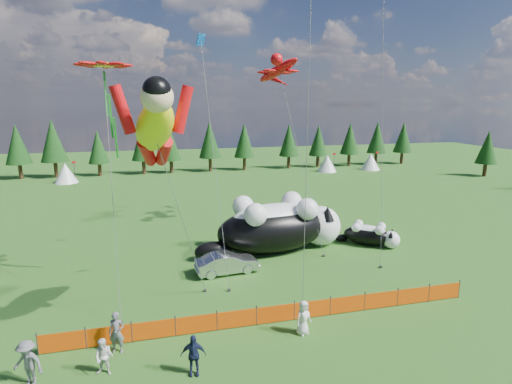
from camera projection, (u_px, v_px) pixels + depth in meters
ground at (260, 296)px, 23.20m from camera, size 160.00×160.00×0.00m
safety_fence at (276, 314)px, 20.25m from camera, size 22.06×0.06×1.10m
tree_line at (190, 148)px, 64.96m from camera, size 90.00×4.00×8.00m
festival_tents at (263, 166)px, 63.41m from camera, size 50.00×3.20×2.80m
cat_large at (279, 225)px, 30.06m from camera, size 11.67×5.20×4.22m
cat_small at (371, 235)px, 31.42m from camera, size 4.28×3.74×1.83m
car at (227, 263)px, 26.24m from camera, size 4.31×1.90×1.38m
spectator_a at (117, 332)px, 17.77m from camera, size 0.80×0.63×1.92m
spectator_b at (104, 357)px, 16.29m from camera, size 0.88×0.68×1.60m
spectator_c at (193, 355)px, 16.28m from camera, size 1.11×0.68×1.78m
spectator_d at (28, 363)px, 15.64m from camera, size 1.40×1.11×1.93m
spectator_e at (303, 318)px, 19.20m from camera, size 0.97×0.79×1.71m
superhero_kite at (154, 127)px, 17.35m from camera, size 5.45×6.87×12.71m
gecko_kite at (278, 70)px, 33.30m from camera, size 5.89×11.42×15.88m
flower_kite at (104, 68)px, 21.60m from camera, size 3.88×6.48×13.60m
diamond_kite_a at (202, 52)px, 24.99m from camera, size 1.27×5.27×15.86m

